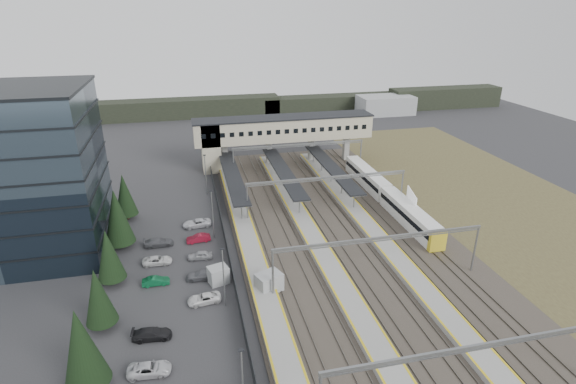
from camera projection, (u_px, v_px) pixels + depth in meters
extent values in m
plane|color=#2B2B2D|center=(276.00, 264.00, 64.15)|extent=(220.00, 220.00, 0.00)
cube|color=#384753|center=(6.00, 177.00, 62.83)|extent=(24.00, 18.00, 24.00)
cube|color=black|center=(21.00, 231.00, 66.14)|extent=(24.30, 18.30, 0.25)
cube|color=black|center=(15.00, 210.00, 64.82)|extent=(24.30, 18.30, 0.25)
cube|color=black|center=(9.00, 188.00, 63.49)|extent=(24.30, 18.30, 0.25)
cube|color=black|center=(3.00, 165.00, 62.16)|extent=(24.30, 18.30, 0.25)
cylinder|color=black|center=(90.00, 383.00, 43.18)|extent=(0.44, 0.44, 1.20)
cone|color=black|center=(81.00, 346.00, 41.44)|extent=(4.26, 4.26, 8.20)
cylinder|color=black|center=(103.00, 323.00, 51.27)|extent=(0.44, 0.44, 1.20)
cone|color=black|center=(98.00, 296.00, 49.80)|extent=(3.54, 3.54, 6.80)
cylinder|color=black|center=(113.00, 280.00, 59.36)|extent=(0.44, 0.44, 1.20)
cone|color=black|center=(109.00, 254.00, 57.85)|extent=(3.64, 3.64, 7.00)
cylinder|color=black|center=(122.00, 244.00, 68.34)|extent=(0.44, 0.44, 1.20)
cone|color=black|center=(117.00, 216.00, 66.54)|extent=(4.42, 4.42, 8.50)
cylinder|color=black|center=(128.00, 216.00, 77.33)|extent=(0.44, 0.44, 1.20)
cone|color=black|center=(125.00, 195.00, 75.78)|extent=(3.74, 3.74, 7.20)
imported|color=silver|center=(149.00, 369.00, 44.86)|extent=(4.49, 2.36, 1.21)
imported|color=black|center=(152.00, 334.00, 49.61)|extent=(4.46, 2.10, 1.26)
imported|color=#0D5630|center=(156.00, 281.00, 59.16)|extent=(3.52, 1.23, 1.16)
imported|color=silver|center=(157.00, 260.00, 63.92)|extent=(4.19, 2.06, 1.14)
imported|color=#4D4F53|center=(159.00, 242.00, 68.66)|extent=(4.48, 1.92, 1.28)
imported|color=white|center=(204.00, 299.00, 55.64)|extent=(4.31, 2.32, 1.15)
imported|color=slate|center=(202.00, 275.00, 60.38)|extent=(4.43, 2.14, 1.24)
imported|color=#9B9CA0|center=(200.00, 255.00, 65.15)|extent=(3.70, 1.76, 1.22)
imported|color=maroon|center=(198.00, 238.00, 69.91)|extent=(3.82, 1.64, 1.22)
imported|color=silver|center=(197.00, 223.00, 74.66)|extent=(4.75, 2.40, 1.29)
cube|color=black|center=(241.00, 350.00, 36.93)|extent=(0.50, 0.25, 0.15)
cylinder|color=gray|center=(224.00, 278.00, 53.75)|extent=(0.16, 0.16, 8.00)
cube|color=black|center=(222.00, 249.00, 52.21)|extent=(0.50, 0.25, 0.15)
cylinder|color=gray|center=(213.00, 215.00, 69.93)|extent=(0.16, 0.16, 8.00)
cube|color=black|center=(211.00, 191.00, 68.38)|extent=(0.50, 0.25, 0.15)
cylinder|color=gray|center=(206.00, 175.00, 86.10)|extent=(0.16, 0.16, 8.00)
cube|color=black|center=(204.00, 155.00, 84.55)|extent=(0.50, 0.25, 0.15)
cube|color=#26282B|center=(227.00, 246.00, 66.91)|extent=(0.08, 90.00, 2.00)
cube|color=#96999B|center=(269.00, 283.00, 57.47)|extent=(3.82, 3.36, 2.64)
cube|color=#96999B|center=(218.00, 275.00, 59.48)|extent=(2.99, 2.71, 2.30)
cube|color=#38322B|center=(344.00, 238.00, 71.09)|extent=(34.00, 90.00, 0.20)
cube|color=#59544C|center=(265.00, 246.00, 68.38)|extent=(0.08, 90.00, 0.14)
cube|color=#59544C|center=(274.00, 245.00, 68.68)|extent=(0.08, 90.00, 0.14)
cube|color=#59544C|center=(290.00, 243.00, 69.21)|extent=(0.08, 90.00, 0.14)
cube|color=#59544C|center=(299.00, 242.00, 69.51)|extent=(0.08, 90.00, 0.14)
cube|color=#59544C|center=(327.00, 239.00, 70.46)|extent=(0.08, 90.00, 0.14)
cube|color=#59544C|center=(336.00, 238.00, 70.75)|extent=(0.08, 90.00, 0.14)
cube|color=#59544C|center=(351.00, 236.00, 71.29)|extent=(0.08, 90.00, 0.14)
cube|color=#59544C|center=(360.00, 235.00, 71.58)|extent=(0.08, 90.00, 0.14)
cube|color=#59544C|center=(387.00, 232.00, 72.53)|extent=(0.08, 90.00, 0.14)
cube|color=#59544C|center=(395.00, 231.00, 72.83)|extent=(0.08, 90.00, 0.14)
cube|color=#59544C|center=(409.00, 229.00, 73.36)|extent=(0.08, 90.00, 0.14)
cube|color=#59544C|center=(417.00, 229.00, 73.66)|extent=(0.08, 90.00, 0.14)
cube|color=gray|center=(250.00, 247.00, 67.85)|extent=(3.20, 82.00, 0.90)
cube|color=gold|center=(240.00, 245.00, 67.37)|extent=(0.25, 82.00, 0.02)
cube|color=gold|center=(259.00, 243.00, 67.97)|extent=(0.25, 82.00, 0.02)
cube|color=gray|center=(314.00, 239.00, 69.92)|extent=(3.20, 82.00, 0.90)
cube|color=gold|center=(305.00, 238.00, 69.44)|extent=(0.25, 82.00, 0.02)
cube|color=gold|center=(323.00, 236.00, 70.04)|extent=(0.25, 82.00, 0.02)
cube|color=gray|center=(373.00, 233.00, 71.99)|extent=(3.20, 82.00, 0.90)
cube|color=gold|center=(365.00, 231.00, 71.51)|extent=(0.25, 82.00, 0.02)
cube|color=gold|center=(382.00, 229.00, 72.11)|extent=(0.25, 82.00, 0.02)
cube|color=black|center=(232.00, 175.00, 86.24)|extent=(3.00, 30.00, 0.25)
cube|color=gray|center=(232.00, 176.00, 86.30)|extent=(3.10, 30.00, 0.12)
cylinder|color=gray|center=(242.00, 210.00, 75.18)|extent=(0.20, 0.20, 3.10)
cylinder|color=gray|center=(237.00, 195.00, 81.02)|extent=(0.20, 0.20, 3.10)
cylinder|color=gray|center=(233.00, 183.00, 86.86)|extent=(0.20, 0.20, 3.10)
cylinder|color=gray|center=(229.00, 171.00, 92.70)|extent=(0.20, 0.20, 3.10)
cylinder|color=gray|center=(226.00, 161.00, 98.54)|extent=(0.20, 0.20, 3.10)
cube|color=black|center=(283.00, 171.00, 88.31)|extent=(3.00, 30.00, 0.25)
cube|color=gray|center=(283.00, 172.00, 88.37)|extent=(3.10, 30.00, 0.12)
cylinder|color=gray|center=(299.00, 205.00, 77.25)|extent=(0.20, 0.20, 3.10)
cylinder|color=gray|center=(291.00, 191.00, 83.09)|extent=(0.20, 0.20, 3.10)
cylinder|color=gray|center=(283.00, 178.00, 88.93)|extent=(0.20, 0.20, 3.10)
cylinder|color=gray|center=(277.00, 168.00, 94.77)|extent=(0.20, 0.20, 3.10)
cylinder|color=gray|center=(271.00, 158.00, 100.61)|extent=(0.20, 0.20, 3.10)
cube|color=black|center=(332.00, 167.00, 90.39)|extent=(3.00, 30.00, 0.25)
cube|color=gray|center=(332.00, 168.00, 90.44)|extent=(3.10, 30.00, 0.12)
cylinder|color=gray|center=(354.00, 199.00, 79.32)|extent=(0.20, 0.20, 3.10)
cylinder|color=gray|center=(342.00, 186.00, 85.16)|extent=(0.20, 0.20, 3.10)
cylinder|color=gray|center=(331.00, 174.00, 91.00)|extent=(0.20, 0.20, 3.10)
cylinder|color=gray|center=(322.00, 164.00, 96.85)|extent=(0.20, 0.20, 3.10)
cylinder|color=gray|center=(314.00, 155.00, 102.69)|extent=(0.20, 0.20, 3.10)
cube|color=#B0AA8D|center=(284.00, 128.00, 100.78)|extent=(40.00, 6.00, 5.00)
cube|color=black|center=(284.00, 117.00, 99.79)|extent=(40.40, 6.40, 0.30)
cube|color=#B0AA8D|center=(211.00, 146.00, 98.52)|extent=(4.00, 6.00, 11.00)
cube|color=black|center=(204.00, 137.00, 94.29)|extent=(1.00, 0.06, 1.00)
cube|color=black|center=(213.00, 136.00, 94.71)|extent=(1.00, 0.06, 1.00)
cube|color=black|center=(223.00, 135.00, 95.12)|extent=(1.00, 0.06, 1.00)
cube|color=black|center=(232.00, 135.00, 95.54)|extent=(1.00, 0.06, 1.00)
cube|color=black|center=(241.00, 134.00, 95.95)|extent=(1.00, 0.06, 1.00)
cube|color=black|center=(251.00, 134.00, 96.37)|extent=(1.00, 0.06, 1.00)
cube|color=black|center=(260.00, 133.00, 96.78)|extent=(1.00, 0.06, 1.00)
cube|color=black|center=(269.00, 133.00, 97.19)|extent=(1.00, 0.06, 1.00)
cube|color=black|center=(278.00, 132.00, 97.61)|extent=(1.00, 0.06, 1.00)
cube|color=black|center=(287.00, 131.00, 98.02)|extent=(1.00, 0.06, 1.00)
cube|color=black|center=(296.00, 131.00, 98.44)|extent=(1.00, 0.06, 1.00)
cube|color=black|center=(305.00, 130.00, 98.85)|extent=(1.00, 0.06, 1.00)
cube|color=black|center=(313.00, 130.00, 99.27)|extent=(1.00, 0.06, 1.00)
cube|color=black|center=(322.00, 129.00, 99.68)|extent=(1.00, 0.06, 1.00)
cube|color=black|center=(331.00, 129.00, 100.10)|extent=(1.00, 0.06, 1.00)
cube|color=black|center=(339.00, 128.00, 100.51)|extent=(1.00, 0.06, 1.00)
cube|color=black|center=(347.00, 128.00, 100.93)|extent=(1.00, 0.06, 1.00)
cube|color=black|center=(356.00, 127.00, 101.34)|extent=(1.00, 0.06, 1.00)
cube|color=black|center=(364.00, 127.00, 101.76)|extent=(1.00, 0.06, 1.00)
cube|color=gray|center=(218.00, 156.00, 99.79)|extent=(1.20, 1.60, 6.00)
cube|color=gray|center=(225.00, 156.00, 100.11)|extent=(1.20, 1.60, 6.00)
cube|color=gray|center=(269.00, 153.00, 102.18)|extent=(1.20, 1.60, 6.00)
cube|color=gray|center=(311.00, 150.00, 104.25)|extent=(1.20, 1.60, 6.00)
cube|color=gray|center=(346.00, 148.00, 106.01)|extent=(1.20, 1.60, 6.00)
cube|color=gray|center=(476.00, 346.00, 38.77)|extent=(28.40, 0.25, 0.35)
cube|color=gray|center=(475.00, 350.00, 38.92)|extent=(28.40, 0.12, 0.12)
cylinder|color=gray|center=(273.00, 275.00, 55.19)|extent=(0.28, 0.28, 7.00)
cylinder|color=gray|center=(475.00, 249.00, 61.00)|extent=(0.28, 0.28, 7.00)
cube|color=gray|center=(381.00, 238.00, 56.74)|extent=(28.40, 0.25, 0.35)
cube|color=gray|center=(381.00, 241.00, 56.89)|extent=(28.40, 0.12, 0.12)
cylinder|color=gray|center=(247.00, 204.00, 74.96)|extent=(0.28, 0.28, 7.00)
cylinder|color=gray|center=(402.00, 189.00, 80.76)|extent=(0.28, 0.28, 7.00)
cube|color=gray|center=(328.00, 177.00, 76.51)|extent=(28.40, 0.25, 0.35)
cube|color=gray|center=(328.00, 180.00, 76.66)|extent=(28.40, 0.12, 0.12)
cylinder|color=gray|center=(234.00, 165.00, 92.93)|extent=(0.28, 0.28, 7.00)
cylinder|color=gray|center=(361.00, 156.00, 98.73)|extent=(0.28, 0.28, 7.00)
cube|color=gray|center=(299.00, 144.00, 94.48)|extent=(28.40, 0.25, 0.35)
cube|color=gray|center=(299.00, 146.00, 94.63)|extent=(28.40, 0.12, 0.12)
cube|color=white|center=(409.00, 215.00, 74.41)|extent=(2.58, 17.84, 3.32)
cube|color=black|center=(410.00, 213.00, 74.27)|extent=(2.64, 17.24, 0.83)
cube|color=gray|center=(409.00, 223.00, 74.96)|extent=(2.21, 16.44, 0.46)
cube|color=white|center=(367.00, 177.00, 90.97)|extent=(2.58, 17.84, 3.32)
cube|color=black|center=(367.00, 175.00, 90.83)|extent=(2.64, 17.24, 0.83)
cube|color=gray|center=(366.00, 183.00, 91.53)|extent=(2.21, 16.44, 0.46)
cube|color=gold|center=(437.00, 241.00, 66.49)|extent=(2.60, 0.90, 3.32)
cylinder|color=gray|center=(417.00, 216.00, 75.06)|extent=(0.20, 0.20, 3.13)
cylinder|color=gray|center=(404.00, 204.00, 79.44)|extent=(0.20, 0.20, 3.13)
cube|color=white|center=(411.00, 200.00, 76.50)|extent=(1.48, 5.75, 2.93)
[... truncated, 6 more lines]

